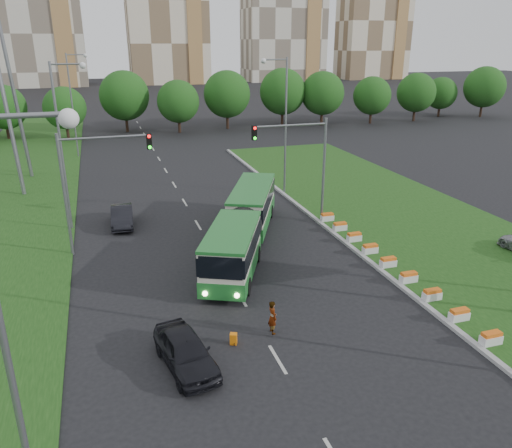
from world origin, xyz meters
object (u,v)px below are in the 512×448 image
object	(u,v)px
traffic_mast_median	(304,155)
shopping_trolley	(233,339)
articulated_bus	(239,224)
pedestrian	(272,317)
car_left_far	(122,216)
car_left_near	(186,351)
traffic_mast_left	(89,174)

from	to	relation	value
traffic_mast_median	shopping_trolley	bearing A→B (deg)	-123.21
articulated_bus	pedestrian	xyz separation A→B (m)	(-1.37, -10.73, -0.82)
articulated_bus	shopping_trolley	size ratio (longest dim) A/B	30.06
traffic_mast_median	pedestrian	distance (m)	16.31
traffic_mast_median	car_left_far	bearing A→B (deg)	164.42
car_left_near	shopping_trolley	world-z (taller)	car_left_near
car_left_far	car_left_near	bearing A→B (deg)	-82.23
traffic_mast_median	pedestrian	size ratio (longest dim) A/B	4.72
traffic_mast_left	car_left_near	world-z (taller)	traffic_mast_left
articulated_bus	pedestrian	bearing A→B (deg)	-72.57
articulated_bus	traffic_mast_left	bearing A→B (deg)	-168.41
pedestrian	shopping_trolley	xyz separation A→B (m)	(-2.04, -0.37, -0.58)
car_left_near	car_left_far	distance (m)	19.05
traffic_mast_median	articulated_bus	xyz separation A→B (m)	(-5.92, -3.15, -3.68)
shopping_trolley	pedestrian	bearing A→B (deg)	32.38
articulated_bus	car_left_near	world-z (taller)	articulated_bus
traffic_mast_median	shopping_trolley	xyz separation A→B (m)	(-9.33, -14.25, -5.08)
traffic_mast_median	pedestrian	bearing A→B (deg)	-117.70
car_left_far	pedestrian	xyz separation A→B (m)	(6.00, -17.58, 0.10)
shopping_trolley	car_left_near	bearing A→B (deg)	-134.79
articulated_bus	shopping_trolley	xyz separation A→B (m)	(-3.41, -11.10, -1.40)
car_left_near	pedestrian	bearing A→B (deg)	7.27
traffic_mast_median	articulated_bus	world-z (taller)	traffic_mast_median
traffic_mast_left	articulated_bus	world-z (taller)	traffic_mast_left
car_left_near	traffic_mast_left	bearing A→B (deg)	93.27
traffic_mast_left	car_left_near	size ratio (longest dim) A/B	1.76
car_left_near	shopping_trolley	bearing A→B (deg)	12.96
car_left_far	traffic_mast_median	bearing A→B (deg)	-12.51
car_left_near	pedestrian	size ratio (longest dim) A/B	2.68
articulated_bus	pedestrian	distance (m)	10.85
traffic_mast_left	car_left_near	xyz separation A→B (m)	(3.43, -14.28, -4.58)
articulated_bus	car_left_far	world-z (taller)	articulated_bus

